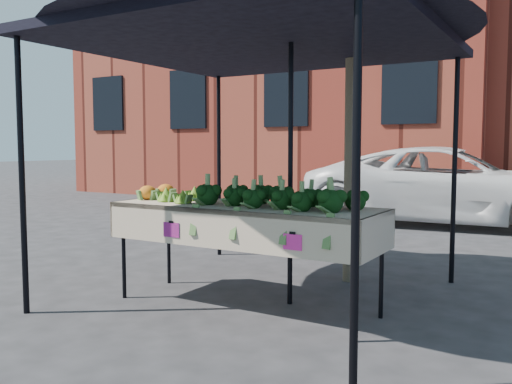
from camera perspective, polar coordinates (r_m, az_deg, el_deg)
name	(u,v)px	position (r m, az deg, el deg)	size (l,w,h in m)	color
ground	(225,303)	(4.99, -3.24, -11.58)	(90.00, 90.00, 0.00)	#28282A
table	(244,257)	(4.76, -1.23, -6.79)	(2.41, 0.83, 0.90)	beige
canopy	(260,150)	(5.02, 0.47, 4.39)	(3.16, 3.16, 2.74)	black
broccoli_heap	(279,193)	(4.54, 2.42, -0.12)	(1.45, 0.55, 0.23)	black
romanesco_cluster	(182,192)	(5.05, -7.77, 0.02)	(0.41, 0.45, 0.18)	#82BC37
cauliflower_pair	(157,191)	(5.35, -10.36, 0.15)	(0.21, 0.41, 0.16)	orange
vehicle	(453,83)	(10.47, 19.95, 10.66)	(2.34, 1.41, 5.06)	white
street_tree	(353,76)	(5.74, 10.09, 11.89)	(2.15, 2.15, 4.24)	#1E4C14
building_left	(302,50)	(17.99, 4.85, 14.64)	(12.00, 8.00, 9.00)	maroon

